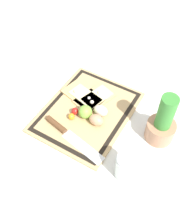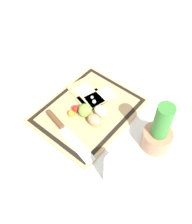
{
  "view_description": "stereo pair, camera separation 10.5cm",
  "coord_description": "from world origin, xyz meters",
  "px_view_note": "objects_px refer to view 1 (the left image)",
  "views": [
    {
      "loc": [
        0.56,
        0.37,
        0.86
      ],
      "look_at": [
        0.0,
        0.04,
        0.03
      ],
      "focal_mm": 42.0,
      "sensor_mm": 36.0,
      "label": 1
    },
    {
      "loc": [
        0.5,
        0.46,
        0.86
      ],
      "look_at": [
        0.0,
        0.04,
        0.03
      ],
      "focal_mm": 42.0,
      "sensor_mm": 36.0,
      "label": 2
    }
  ],
  "objects_px": {
    "egg_brown": "(96,120)",
    "egg_pink": "(101,111)",
    "pizza_slice_far": "(95,98)",
    "herb_pot": "(162,125)",
    "cherry_tomato_red": "(75,111)",
    "sauce_jar": "(127,167)",
    "knife": "(64,131)",
    "cherry_tomato_yellow": "(71,116)",
    "lime": "(85,112)",
    "pizza_slice_near": "(84,96)"
  },
  "relations": [
    {
      "from": "cherry_tomato_yellow",
      "to": "egg_brown",
      "type": "bearing_deg",
      "value": 106.85
    },
    {
      "from": "egg_brown",
      "to": "egg_pink",
      "type": "distance_m",
      "value": 0.05
    },
    {
      "from": "pizza_slice_near",
      "to": "egg_brown",
      "type": "bearing_deg",
      "value": 51.19
    },
    {
      "from": "sauce_jar",
      "to": "egg_pink",
      "type": "bearing_deg",
      "value": -131.07
    },
    {
      "from": "pizza_slice_near",
      "to": "herb_pot",
      "type": "relative_size",
      "value": 0.89
    },
    {
      "from": "egg_brown",
      "to": "lime",
      "type": "distance_m",
      "value": 0.06
    },
    {
      "from": "egg_pink",
      "to": "herb_pot",
      "type": "bearing_deg",
      "value": 96.68
    },
    {
      "from": "cherry_tomato_yellow",
      "to": "egg_pink",
      "type": "bearing_deg",
      "value": 131.45
    },
    {
      "from": "pizza_slice_far",
      "to": "herb_pot",
      "type": "xyz_separation_m",
      "value": [
        0.03,
        0.3,
        0.06
      ]
    },
    {
      "from": "lime",
      "to": "pizza_slice_near",
      "type": "bearing_deg",
      "value": -143.93
    },
    {
      "from": "egg_pink",
      "to": "sauce_jar",
      "type": "bearing_deg",
      "value": 48.93
    },
    {
      "from": "pizza_slice_far",
      "to": "egg_brown",
      "type": "distance_m",
      "value": 0.13
    },
    {
      "from": "herb_pot",
      "to": "sauce_jar",
      "type": "height_order",
      "value": "herb_pot"
    },
    {
      "from": "egg_brown",
      "to": "pizza_slice_far",
      "type": "bearing_deg",
      "value": -147.02
    },
    {
      "from": "pizza_slice_far",
      "to": "knife",
      "type": "distance_m",
      "value": 0.21
    },
    {
      "from": "egg_pink",
      "to": "sauce_jar",
      "type": "height_order",
      "value": "sauce_jar"
    },
    {
      "from": "pizza_slice_far",
      "to": "sauce_jar",
      "type": "xyz_separation_m",
      "value": [
        0.23,
        0.26,
        0.03
      ]
    },
    {
      "from": "cherry_tomato_red",
      "to": "egg_brown",
      "type": "bearing_deg",
      "value": 90.45
    },
    {
      "from": "cherry_tomato_yellow",
      "to": "sauce_jar",
      "type": "distance_m",
      "value": 0.31
    },
    {
      "from": "egg_brown",
      "to": "lime",
      "type": "height_order",
      "value": "lime"
    },
    {
      "from": "cherry_tomato_yellow",
      "to": "cherry_tomato_red",
      "type": "bearing_deg",
      "value": -176.04
    },
    {
      "from": "cherry_tomato_red",
      "to": "pizza_slice_near",
      "type": "bearing_deg",
      "value": -168.54
    },
    {
      "from": "herb_pot",
      "to": "knife",
      "type": "bearing_deg",
      "value": -60.83
    },
    {
      "from": "cherry_tomato_yellow",
      "to": "sauce_jar",
      "type": "bearing_deg",
      "value": 71.49
    },
    {
      "from": "egg_brown",
      "to": "pizza_slice_near",
      "type": "bearing_deg",
      "value": -128.81
    },
    {
      "from": "cherry_tomato_red",
      "to": "sauce_jar",
      "type": "bearing_deg",
      "value": 66.7
    },
    {
      "from": "lime",
      "to": "herb_pot",
      "type": "xyz_separation_m",
      "value": [
        -0.07,
        0.29,
        0.03
      ]
    },
    {
      "from": "egg_pink",
      "to": "lime",
      "type": "bearing_deg",
      "value": -50.13
    },
    {
      "from": "cherry_tomato_yellow",
      "to": "herb_pot",
      "type": "xyz_separation_m",
      "value": [
        -0.11,
        0.33,
        0.05
      ]
    },
    {
      "from": "cherry_tomato_red",
      "to": "cherry_tomato_yellow",
      "type": "relative_size",
      "value": 1.11
    },
    {
      "from": "pizza_slice_far",
      "to": "herb_pot",
      "type": "distance_m",
      "value": 0.31
    },
    {
      "from": "cherry_tomato_red",
      "to": "cherry_tomato_yellow",
      "type": "bearing_deg",
      "value": 3.96
    },
    {
      "from": "knife",
      "to": "herb_pot",
      "type": "bearing_deg",
      "value": 119.17
    },
    {
      "from": "pizza_slice_far",
      "to": "lime",
      "type": "xyz_separation_m",
      "value": [
        0.1,
        0.01,
        0.02
      ]
    },
    {
      "from": "pizza_slice_near",
      "to": "herb_pot",
      "type": "height_order",
      "value": "herb_pot"
    },
    {
      "from": "pizza_slice_far",
      "to": "cherry_tomato_yellow",
      "type": "relative_size",
      "value": 7.13
    },
    {
      "from": "egg_brown",
      "to": "herb_pot",
      "type": "xyz_separation_m",
      "value": [
        -0.08,
        0.23,
        0.04
      ]
    },
    {
      "from": "pizza_slice_far",
      "to": "herb_pot",
      "type": "bearing_deg",
      "value": 84.21
    },
    {
      "from": "pizza_slice_near",
      "to": "cherry_tomato_red",
      "type": "distance_m",
      "value": 0.1
    },
    {
      "from": "egg_pink",
      "to": "cherry_tomato_red",
      "type": "bearing_deg",
      "value": -61.28
    },
    {
      "from": "egg_brown",
      "to": "cherry_tomato_yellow",
      "type": "xyz_separation_m",
      "value": [
        0.03,
        -0.1,
        -0.01
      ]
    },
    {
      "from": "pizza_slice_far",
      "to": "egg_pink",
      "type": "xyz_separation_m",
      "value": [
        0.06,
        0.06,
        0.02
      ]
    },
    {
      "from": "egg_pink",
      "to": "cherry_tomato_red",
      "type": "relative_size",
      "value": 2.05
    },
    {
      "from": "egg_brown",
      "to": "cherry_tomato_yellow",
      "type": "relative_size",
      "value": 2.27
    },
    {
      "from": "knife",
      "to": "egg_pink",
      "type": "distance_m",
      "value": 0.17
    },
    {
      "from": "egg_brown",
      "to": "egg_pink",
      "type": "bearing_deg",
      "value": -170.25
    },
    {
      "from": "knife",
      "to": "sauce_jar",
      "type": "xyz_separation_m",
      "value": [
        0.03,
        0.28,
        0.02
      ]
    },
    {
      "from": "cherry_tomato_red",
      "to": "pizza_slice_far",
      "type": "bearing_deg",
      "value": 165.01
    },
    {
      "from": "egg_brown",
      "to": "egg_pink",
      "type": "relative_size",
      "value": 1.0
    },
    {
      "from": "pizza_slice_near",
      "to": "cherry_tomato_red",
      "type": "height_order",
      "value": "cherry_tomato_red"
    }
  ]
}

